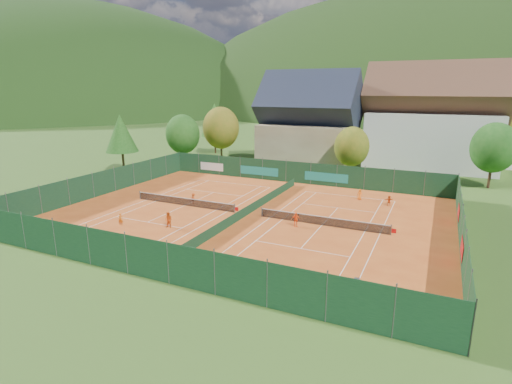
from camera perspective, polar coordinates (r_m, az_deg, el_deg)
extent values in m
plane|color=#31541A|center=(42.11, -1.15, -3.29)|extent=(600.00, 600.00, 0.00)
cube|color=#B94D1B|center=(42.10, -1.15, -3.25)|extent=(40.00, 32.00, 0.01)
cube|color=white|center=(55.81, -3.18, 1.23)|extent=(10.97, 0.06, 0.00)
cube|color=white|center=(37.48, -20.60, -6.52)|extent=(10.97, 0.06, 0.00)
cube|color=white|center=(49.29, -15.38, -1.10)|extent=(0.06, 23.77, 0.00)
cube|color=white|center=(43.21, -4.15, -2.80)|extent=(0.06, 23.77, 0.00)
cube|color=white|center=(48.44, -14.14, -1.29)|extent=(0.06, 23.77, 0.00)
cube|color=white|center=(43.87, -5.72, -2.57)|extent=(0.06, 23.77, 0.00)
cube|color=white|center=(51.19, -6.06, -0.07)|extent=(8.23, 0.06, 0.00)
cube|color=white|center=(41.22, -15.22, -4.17)|extent=(8.23, 0.06, 0.00)
cube|color=white|center=(46.03, -10.14, -1.91)|extent=(0.06, 12.80, 0.00)
cube|color=white|center=(50.50, 13.07, -0.58)|extent=(10.97, 0.06, 0.00)
cube|color=white|center=(28.99, 2.85, -11.86)|extent=(10.97, 0.06, 0.00)
cube|color=white|center=(41.11, 2.01, -3.70)|extent=(0.06, 23.77, 0.00)
cube|color=white|center=(38.45, 17.32, -5.70)|extent=(0.06, 23.77, 0.00)
cube|color=white|center=(40.63, 3.79, -3.95)|extent=(0.06, 23.77, 0.00)
cube|color=white|center=(38.62, 15.30, -5.46)|extent=(0.06, 23.77, 0.00)
cube|color=white|center=(45.34, 11.60, -2.23)|extent=(8.23, 0.06, 0.00)
cube|color=white|center=(33.69, 6.40, -8.02)|extent=(8.23, 0.06, 0.00)
cube|color=white|center=(39.42, 9.39, -4.71)|extent=(0.06, 12.80, 0.00)
cylinder|color=#59595B|center=(49.75, -16.23, -0.42)|extent=(0.10, 0.10, 1.02)
cylinder|color=#59595B|center=(42.65, -3.09, -2.32)|extent=(0.10, 0.10, 1.02)
cube|color=black|center=(45.90, -10.16, -1.37)|extent=(12.80, 0.02, 0.86)
cube|color=white|center=(45.79, -10.19, -0.85)|extent=(12.80, 0.04, 0.06)
cube|color=red|center=(42.55, -2.79, -2.44)|extent=(0.40, 0.04, 0.40)
cylinder|color=#59595B|center=(41.30, 0.85, -2.87)|extent=(0.10, 0.10, 1.02)
cylinder|color=#59595B|center=(38.20, 18.73, -5.16)|extent=(0.10, 0.10, 1.02)
cube|color=black|center=(39.28, 9.42, -4.09)|extent=(12.80, 0.02, 0.86)
cube|color=white|center=(39.14, 9.45, -3.49)|extent=(12.80, 0.04, 0.06)
cube|color=red|center=(38.20, 19.10, -5.28)|extent=(0.40, 0.04, 0.40)
cube|color=#143921|center=(41.95, -1.15, -2.61)|extent=(0.03, 28.80, 1.00)
cube|color=#153921|center=(56.07, 6.04, 2.79)|extent=(40.00, 0.04, 3.00)
cube|color=teal|center=(58.24, 0.42, 3.01)|extent=(6.00, 0.03, 1.20)
cube|color=teal|center=(54.94, 9.96, 2.08)|extent=(6.00, 0.03, 1.20)
cube|color=silver|center=(61.92, -6.34, 3.62)|extent=(4.00, 0.03, 1.20)
cube|color=#14381E|center=(29.00, -15.35, -9.15)|extent=(40.00, 0.04, 3.00)
cube|color=#143820|center=(53.30, -20.87, 1.28)|extent=(0.04, 32.00, 3.00)
cube|color=#13351A|center=(37.83, 27.31, -4.66)|extent=(0.04, 32.00, 3.00)
cube|color=#B21414|center=(34.14, 27.34, -7.19)|extent=(0.03, 3.00, 1.20)
cube|color=#B21414|center=(43.65, 26.96, -2.60)|extent=(0.03, 3.00, 1.20)
cube|color=#C9B38D|center=(69.77, 7.52, 6.74)|extent=(15.00, 12.00, 7.00)
cube|color=#1E2333|center=(69.19, 7.71, 12.08)|extent=(16.20, 12.00, 12.00)
cube|color=silver|center=(72.49, 23.61, 6.74)|extent=(20.00, 11.00, 9.00)
cube|color=brown|center=(72.00, 24.21, 12.45)|extent=(21.60, 11.00, 11.00)
cylinder|color=#412E17|center=(69.55, -10.29, 4.86)|extent=(0.36, 0.36, 2.80)
ellipsoid|color=#205317|center=(69.00, -10.44, 8.13)|extent=(5.72, 5.72, 6.58)
cylinder|color=#412F17|center=(72.39, -4.95, 5.56)|extent=(0.36, 0.36, 3.15)
ellipsoid|color=olive|center=(71.82, -5.03, 9.10)|extent=(6.44, 6.44, 7.40)
cylinder|color=#462D19|center=(82.19, -5.83, 6.75)|extent=(0.36, 0.36, 3.50)
cone|color=#29601B|center=(81.66, -5.92, 10.22)|extent=(5.60, 5.60, 6.50)
cylinder|color=#462919|center=(60.28, 13.32, 3.04)|extent=(0.36, 0.36, 2.45)
ellipsoid|color=olive|center=(59.70, 13.51, 6.33)|extent=(5.01, 5.01, 5.76)
cylinder|color=#482A19|center=(61.41, 30.37, 1.78)|extent=(0.36, 0.36, 2.80)
ellipsoid|color=#1D5117|center=(60.78, 30.86, 5.46)|extent=(5.72, 5.72, 6.58)
cylinder|color=#472C19|center=(67.18, -18.43, 4.15)|extent=(0.36, 0.36, 3.15)
cone|color=#1F5217|center=(66.57, -18.74, 7.96)|extent=(5.04, 5.04, 5.85)
cylinder|color=#412D17|center=(77.25, 30.92, 4.24)|extent=(0.36, 0.36, 3.50)
ellipsoid|color=olive|center=(76.69, 31.41, 7.90)|extent=(7.15, 7.15, 8.22)
ellipsoid|color=black|center=(340.58, 23.34, 4.10)|extent=(440.00, 440.00, 242.00)
ellipsoid|color=black|center=(311.84, -25.32, 4.27)|extent=(340.00, 340.00, 204.00)
cylinder|color=slate|center=(27.88, 13.78, -12.55)|extent=(0.02, 0.02, 0.80)
cylinder|color=slate|center=(27.83, 14.40, -12.64)|extent=(0.02, 0.02, 0.80)
cylinder|color=slate|center=(28.14, 13.91, -12.29)|extent=(0.02, 0.02, 0.80)
cylinder|color=slate|center=(28.10, 14.52, -12.37)|extent=(0.02, 0.02, 0.80)
cube|color=slate|center=(27.92, 14.17, -12.19)|extent=(0.34, 0.34, 0.30)
ellipsoid|color=#CCD833|center=(27.91, 14.18, -12.13)|extent=(0.28, 0.28, 0.16)
sphere|color=#CCD833|center=(42.42, -12.63, -3.44)|extent=(0.07, 0.07, 0.07)
sphere|color=#CCD833|center=(33.66, -3.53, -7.93)|extent=(0.07, 0.07, 0.07)
sphere|color=#CCD833|center=(44.35, 0.47, -2.28)|extent=(0.07, 0.07, 0.07)
sphere|color=#CCD833|center=(49.91, 1.96, -0.35)|extent=(0.07, 0.07, 0.07)
imported|color=orange|center=(40.89, -18.77, -3.72)|extent=(0.52, 0.43, 1.21)
imported|color=#DC5313|center=(38.88, -12.38, -3.93)|extent=(0.78, 0.61, 1.57)
imported|color=#DA4C13|center=(46.37, -8.93, -0.93)|extent=(0.93, 0.71, 1.27)
imported|color=#FD5716|center=(38.53, 5.69, -3.92)|extent=(0.91, 0.71, 1.44)
imported|color=orange|center=(49.07, 14.61, -0.33)|extent=(0.70, 0.52, 1.32)
imported|color=#D04512|center=(47.70, 18.47, -1.14)|extent=(1.10, 0.90, 1.17)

